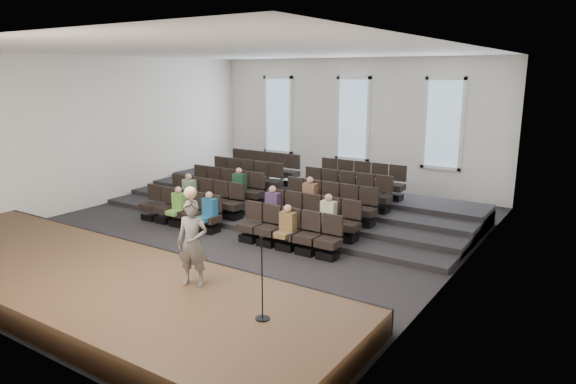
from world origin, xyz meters
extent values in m
plane|color=black|center=(0.00, 0.00, 0.00)|extent=(14.00, 14.00, 0.00)
cube|color=white|center=(0.00, 0.00, 5.01)|extent=(12.00, 14.00, 0.02)
cube|color=white|center=(0.00, 7.02, 2.50)|extent=(12.00, 0.04, 5.00)
cube|color=white|center=(-6.02, 0.00, 2.50)|extent=(0.04, 14.00, 5.00)
cube|color=white|center=(6.02, 0.00, 2.50)|extent=(0.04, 14.00, 5.00)
cube|color=#422C1C|center=(0.00, -5.10, 0.25)|extent=(11.80, 3.60, 0.50)
cube|color=black|center=(0.00, -3.33, 0.25)|extent=(11.80, 0.06, 0.52)
cube|color=black|center=(0.00, 2.33, 0.07)|extent=(11.80, 4.80, 0.15)
cube|color=black|center=(0.00, 2.85, 0.15)|extent=(11.80, 3.75, 0.30)
cube|color=black|center=(0.00, 3.38, 0.22)|extent=(11.80, 2.70, 0.45)
cube|color=black|center=(0.00, 3.90, 0.30)|extent=(11.80, 1.65, 0.60)
cube|color=black|center=(-3.13, -0.60, 0.10)|extent=(0.47, 0.43, 0.20)
cube|color=black|center=(-3.13, -0.60, 0.41)|extent=(0.55, 0.50, 0.19)
cube|color=black|center=(-3.13, -0.39, 0.82)|extent=(0.55, 0.08, 0.50)
cube|color=black|center=(-2.53, -0.60, 0.10)|extent=(0.47, 0.43, 0.20)
cube|color=black|center=(-2.53, -0.60, 0.41)|extent=(0.55, 0.50, 0.19)
cube|color=black|center=(-2.53, -0.39, 0.82)|extent=(0.55, 0.08, 0.50)
cube|color=black|center=(-1.93, -0.60, 0.10)|extent=(0.47, 0.43, 0.20)
cube|color=black|center=(-1.93, -0.60, 0.41)|extent=(0.55, 0.50, 0.19)
cube|color=black|center=(-1.93, -0.39, 0.82)|extent=(0.55, 0.08, 0.50)
cube|color=black|center=(-1.33, -0.60, 0.10)|extent=(0.47, 0.43, 0.20)
cube|color=black|center=(-1.33, -0.60, 0.41)|extent=(0.55, 0.50, 0.19)
cube|color=black|center=(-1.33, -0.39, 0.82)|extent=(0.55, 0.08, 0.50)
cube|color=black|center=(-0.73, -0.60, 0.10)|extent=(0.47, 0.43, 0.20)
cube|color=black|center=(-0.73, -0.60, 0.41)|extent=(0.55, 0.50, 0.19)
cube|color=black|center=(-0.73, -0.39, 0.82)|extent=(0.55, 0.08, 0.50)
cube|color=black|center=(0.73, -0.60, 0.10)|extent=(0.47, 0.43, 0.20)
cube|color=black|center=(0.73, -0.60, 0.41)|extent=(0.55, 0.50, 0.19)
cube|color=black|center=(0.73, -0.39, 0.82)|extent=(0.55, 0.08, 0.50)
cube|color=black|center=(1.33, -0.60, 0.10)|extent=(0.47, 0.43, 0.20)
cube|color=black|center=(1.33, -0.60, 0.41)|extent=(0.55, 0.50, 0.19)
cube|color=black|center=(1.33, -0.39, 0.82)|extent=(0.55, 0.08, 0.50)
cube|color=black|center=(1.93, -0.60, 0.10)|extent=(0.47, 0.43, 0.20)
cube|color=black|center=(1.93, -0.60, 0.41)|extent=(0.55, 0.50, 0.19)
cube|color=black|center=(1.93, -0.39, 0.82)|extent=(0.55, 0.08, 0.50)
cube|color=black|center=(2.53, -0.60, 0.10)|extent=(0.47, 0.43, 0.20)
cube|color=black|center=(2.53, -0.60, 0.41)|extent=(0.55, 0.50, 0.19)
cube|color=black|center=(2.53, -0.39, 0.82)|extent=(0.55, 0.08, 0.50)
cube|color=black|center=(3.13, -0.60, 0.10)|extent=(0.47, 0.43, 0.20)
cube|color=black|center=(3.13, -0.60, 0.41)|extent=(0.55, 0.50, 0.19)
cube|color=black|center=(3.13, -0.39, 0.82)|extent=(0.55, 0.08, 0.50)
cube|color=black|center=(-3.13, 0.45, 0.25)|extent=(0.47, 0.43, 0.20)
cube|color=black|center=(-3.13, 0.45, 0.56)|extent=(0.55, 0.50, 0.19)
cube|color=black|center=(-3.13, 0.66, 0.97)|extent=(0.55, 0.08, 0.50)
cube|color=black|center=(-2.53, 0.45, 0.25)|extent=(0.47, 0.43, 0.20)
cube|color=black|center=(-2.53, 0.45, 0.56)|extent=(0.55, 0.50, 0.19)
cube|color=black|center=(-2.53, 0.66, 0.97)|extent=(0.55, 0.08, 0.50)
cube|color=black|center=(-1.93, 0.45, 0.25)|extent=(0.47, 0.43, 0.20)
cube|color=black|center=(-1.93, 0.45, 0.56)|extent=(0.55, 0.50, 0.19)
cube|color=black|center=(-1.93, 0.66, 0.97)|extent=(0.55, 0.08, 0.50)
cube|color=black|center=(-1.33, 0.45, 0.25)|extent=(0.47, 0.43, 0.20)
cube|color=black|center=(-1.33, 0.45, 0.56)|extent=(0.55, 0.50, 0.19)
cube|color=black|center=(-1.33, 0.66, 0.97)|extent=(0.55, 0.08, 0.50)
cube|color=black|center=(-0.73, 0.45, 0.25)|extent=(0.47, 0.43, 0.20)
cube|color=black|center=(-0.73, 0.45, 0.56)|extent=(0.55, 0.50, 0.19)
cube|color=black|center=(-0.73, 0.66, 0.97)|extent=(0.55, 0.08, 0.50)
cube|color=black|center=(0.73, 0.45, 0.25)|extent=(0.47, 0.43, 0.20)
cube|color=black|center=(0.73, 0.45, 0.56)|extent=(0.55, 0.50, 0.19)
cube|color=black|center=(0.73, 0.66, 0.97)|extent=(0.55, 0.08, 0.50)
cube|color=black|center=(1.33, 0.45, 0.25)|extent=(0.47, 0.43, 0.20)
cube|color=black|center=(1.33, 0.45, 0.56)|extent=(0.55, 0.50, 0.19)
cube|color=black|center=(1.33, 0.66, 0.97)|extent=(0.55, 0.08, 0.50)
cube|color=black|center=(1.93, 0.45, 0.25)|extent=(0.47, 0.43, 0.20)
cube|color=black|center=(1.93, 0.45, 0.56)|extent=(0.55, 0.50, 0.19)
cube|color=black|center=(1.93, 0.66, 0.97)|extent=(0.55, 0.08, 0.50)
cube|color=black|center=(2.53, 0.45, 0.25)|extent=(0.47, 0.43, 0.20)
cube|color=black|center=(2.53, 0.45, 0.56)|extent=(0.55, 0.50, 0.19)
cube|color=black|center=(2.53, 0.66, 0.97)|extent=(0.55, 0.08, 0.50)
cube|color=black|center=(3.13, 0.45, 0.25)|extent=(0.47, 0.43, 0.20)
cube|color=black|center=(3.13, 0.45, 0.56)|extent=(0.55, 0.50, 0.19)
cube|color=black|center=(3.13, 0.66, 0.97)|extent=(0.55, 0.08, 0.50)
cube|color=black|center=(-3.13, 1.50, 0.40)|extent=(0.47, 0.42, 0.20)
cube|color=black|center=(-3.13, 1.50, 0.71)|extent=(0.55, 0.50, 0.19)
cube|color=black|center=(-3.13, 1.71, 1.12)|extent=(0.55, 0.08, 0.50)
cube|color=black|center=(-2.53, 1.50, 0.40)|extent=(0.47, 0.42, 0.20)
cube|color=black|center=(-2.53, 1.50, 0.71)|extent=(0.55, 0.50, 0.19)
cube|color=black|center=(-2.53, 1.71, 1.12)|extent=(0.55, 0.08, 0.50)
cube|color=black|center=(-1.93, 1.50, 0.40)|extent=(0.47, 0.42, 0.20)
cube|color=black|center=(-1.93, 1.50, 0.71)|extent=(0.55, 0.50, 0.19)
cube|color=black|center=(-1.93, 1.71, 1.12)|extent=(0.55, 0.08, 0.50)
cube|color=black|center=(-1.33, 1.50, 0.40)|extent=(0.47, 0.42, 0.20)
cube|color=black|center=(-1.33, 1.50, 0.71)|extent=(0.55, 0.50, 0.19)
cube|color=black|center=(-1.33, 1.71, 1.12)|extent=(0.55, 0.08, 0.50)
cube|color=black|center=(-0.73, 1.50, 0.40)|extent=(0.47, 0.42, 0.20)
cube|color=black|center=(-0.73, 1.50, 0.71)|extent=(0.55, 0.50, 0.19)
cube|color=black|center=(-0.73, 1.71, 1.12)|extent=(0.55, 0.08, 0.50)
cube|color=black|center=(0.73, 1.50, 0.40)|extent=(0.47, 0.42, 0.20)
cube|color=black|center=(0.73, 1.50, 0.71)|extent=(0.55, 0.50, 0.19)
cube|color=black|center=(0.73, 1.71, 1.12)|extent=(0.55, 0.08, 0.50)
cube|color=black|center=(1.33, 1.50, 0.40)|extent=(0.47, 0.42, 0.20)
cube|color=black|center=(1.33, 1.50, 0.71)|extent=(0.55, 0.50, 0.19)
cube|color=black|center=(1.33, 1.71, 1.12)|extent=(0.55, 0.08, 0.50)
cube|color=black|center=(1.93, 1.50, 0.40)|extent=(0.47, 0.42, 0.20)
cube|color=black|center=(1.93, 1.50, 0.71)|extent=(0.55, 0.50, 0.19)
cube|color=black|center=(1.93, 1.71, 1.12)|extent=(0.55, 0.08, 0.50)
cube|color=black|center=(2.53, 1.50, 0.40)|extent=(0.47, 0.42, 0.20)
cube|color=black|center=(2.53, 1.50, 0.71)|extent=(0.55, 0.50, 0.19)
cube|color=black|center=(2.53, 1.71, 1.12)|extent=(0.55, 0.08, 0.50)
cube|color=black|center=(3.13, 1.50, 0.40)|extent=(0.47, 0.42, 0.20)
cube|color=black|center=(3.13, 1.50, 0.71)|extent=(0.55, 0.50, 0.19)
cube|color=black|center=(3.13, 1.71, 1.12)|extent=(0.55, 0.08, 0.50)
cube|color=black|center=(-3.13, 2.55, 0.55)|extent=(0.47, 0.42, 0.20)
cube|color=black|center=(-3.13, 2.55, 0.86)|extent=(0.55, 0.50, 0.19)
cube|color=black|center=(-3.13, 2.76, 1.27)|extent=(0.55, 0.08, 0.50)
cube|color=black|center=(-2.53, 2.55, 0.55)|extent=(0.47, 0.42, 0.20)
cube|color=black|center=(-2.53, 2.55, 0.86)|extent=(0.55, 0.50, 0.19)
cube|color=black|center=(-2.53, 2.76, 1.27)|extent=(0.55, 0.08, 0.50)
cube|color=black|center=(-1.93, 2.55, 0.55)|extent=(0.47, 0.42, 0.20)
cube|color=black|center=(-1.93, 2.55, 0.86)|extent=(0.55, 0.50, 0.19)
cube|color=black|center=(-1.93, 2.76, 1.27)|extent=(0.55, 0.08, 0.50)
cube|color=black|center=(-1.33, 2.55, 0.55)|extent=(0.47, 0.42, 0.20)
cube|color=black|center=(-1.33, 2.55, 0.86)|extent=(0.55, 0.50, 0.19)
cube|color=black|center=(-1.33, 2.76, 1.27)|extent=(0.55, 0.08, 0.50)
cube|color=black|center=(-0.73, 2.55, 0.55)|extent=(0.47, 0.42, 0.20)
cube|color=black|center=(-0.73, 2.55, 0.86)|extent=(0.55, 0.50, 0.19)
cube|color=black|center=(-0.73, 2.76, 1.27)|extent=(0.55, 0.08, 0.50)
cube|color=black|center=(0.73, 2.55, 0.55)|extent=(0.47, 0.42, 0.20)
cube|color=black|center=(0.73, 2.55, 0.86)|extent=(0.55, 0.50, 0.19)
cube|color=black|center=(0.73, 2.76, 1.27)|extent=(0.55, 0.08, 0.50)
cube|color=black|center=(1.33, 2.55, 0.55)|extent=(0.47, 0.42, 0.20)
cube|color=black|center=(1.33, 2.55, 0.86)|extent=(0.55, 0.50, 0.19)
cube|color=black|center=(1.33, 2.76, 1.27)|extent=(0.55, 0.08, 0.50)
cube|color=black|center=(1.93, 2.55, 0.55)|extent=(0.47, 0.42, 0.20)
cube|color=black|center=(1.93, 2.55, 0.86)|extent=(0.55, 0.50, 0.19)
cube|color=black|center=(1.93, 2.76, 1.27)|extent=(0.55, 0.08, 0.50)
cube|color=black|center=(2.53, 2.55, 0.55)|extent=(0.47, 0.42, 0.20)
cube|color=black|center=(2.53, 2.55, 0.86)|extent=(0.55, 0.50, 0.19)
cube|color=black|center=(2.53, 2.76, 1.27)|extent=(0.55, 0.08, 0.50)
cube|color=black|center=(3.13, 2.55, 0.55)|extent=(0.47, 0.42, 0.20)
cube|color=black|center=(3.13, 2.55, 0.86)|extent=(0.55, 0.50, 0.19)
cube|color=black|center=(3.13, 2.76, 1.27)|extent=(0.55, 0.08, 0.50)
cube|color=black|center=(-3.13, 3.60, 0.70)|extent=(0.47, 0.42, 0.20)
cube|color=black|center=(-3.13, 3.60, 1.01)|extent=(0.55, 0.50, 0.19)
cube|color=black|center=(-3.13, 3.81, 1.42)|extent=(0.55, 0.08, 0.50)
cube|color=black|center=(-2.53, 3.60, 0.70)|extent=(0.47, 0.42, 0.20)
cube|color=black|center=(-2.53, 3.60, 1.01)|extent=(0.55, 0.50, 0.19)
cube|color=black|center=(-2.53, 3.81, 1.42)|extent=(0.55, 0.08, 0.50)
cube|color=black|center=(-1.93, 3.60, 0.70)|extent=(0.47, 0.42, 0.20)
cube|color=black|center=(-1.93, 3.60, 1.01)|extent=(0.55, 0.50, 0.19)
cube|color=black|center=(-1.93, 3.81, 1.42)|extent=(0.55, 0.08, 0.50)
cube|color=black|center=(-1.33, 3.60, 0.70)|extent=(0.47, 0.42, 0.20)
cube|color=black|center=(-1.33, 3.60, 1.01)|extent=(0.55, 0.50, 0.19)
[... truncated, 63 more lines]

